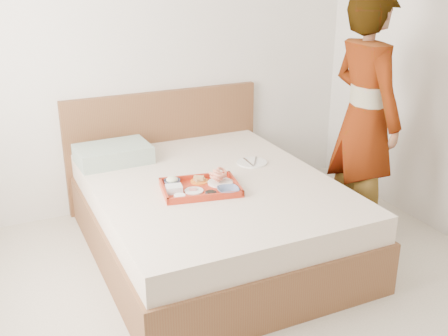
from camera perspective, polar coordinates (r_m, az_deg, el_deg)
ground at (r=3.15m, az=5.35°, el=-16.92°), size 3.50×4.00×0.01m
wall_back at (r=4.37m, az=-7.65°, el=12.55°), size 3.50×0.01×2.60m
bed at (r=3.79m, az=-1.33°, el=-5.05°), size 1.65×2.00×0.53m
headboard at (r=4.55m, az=-6.30°, el=2.25°), size 1.65×0.06×0.95m
pillow at (r=4.09m, az=-11.67°, el=1.48°), size 0.54×0.38×0.13m
tray at (r=3.52m, az=-2.53°, el=-2.06°), size 0.55×0.45×0.05m
prawn_plate at (r=3.60m, az=-0.39°, el=-1.55°), size 0.20×0.20×0.01m
navy_bowl_big at (r=3.45m, az=0.43°, el=-2.39°), size 0.16×0.16×0.03m
sauce_dish at (r=3.41m, az=-1.40°, el=-2.76°), size 0.08×0.08×0.03m
meat_plate at (r=3.48m, az=-3.20°, el=-2.43°), size 0.14×0.14×0.01m
bread_plate at (r=3.63m, az=-2.62°, el=-1.42°), size 0.14×0.14×0.01m
salad_bowl at (r=3.59m, az=-5.51°, el=-1.51°), size 0.13×0.13×0.03m
plastic_tub at (r=3.48m, az=-5.32°, el=-2.22°), size 0.12×0.10×0.05m
cheese_round at (r=3.38m, az=-4.71°, el=-3.05°), size 0.08×0.08×0.03m
dinner_plate at (r=4.00m, az=2.97°, el=0.58°), size 0.29×0.29×0.01m
person at (r=3.94m, az=14.67°, el=5.15°), size 0.45×0.67×1.80m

